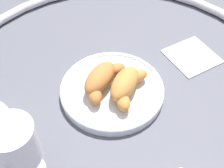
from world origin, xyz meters
name	(u,v)px	position (x,y,z in m)	size (l,w,h in m)	color
ground_plane	(118,88)	(0.00, 0.00, 0.00)	(2.20, 2.20, 0.00)	#4C4F56
table_chrome_rim	(118,85)	(0.00, 0.00, 0.01)	(0.81, 0.81, 0.02)	silver
pastry_plate	(112,90)	(0.01, -0.01, 0.01)	(0.23, 0.23, 0.02)	silver
croissant_large	(101,79)	(0.00, -0.04, 0.04)	(0.12, 0.11, 0.04)	#AD6B33
croissant_small	(126,84)	(0.03, 0.01, 0.04)	(0.12, 0.11, 0.04)	#BC7A38
juice_glass_left	(15,145)	(0.17, -0.19, 0.10)	(0.08, 0.08, 0.14)	white
folded_napkin	(192,56)	(-0.07, 0.20, 0.00)	(0.11, 0.11, 0.01)	silver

